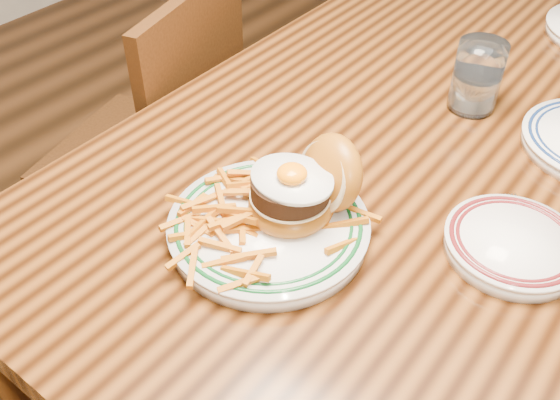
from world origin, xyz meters
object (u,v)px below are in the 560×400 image
Objects in this scene: main_plate at (279,212)px; side_plate at (513,244)px; table at (420,150)px; chair_left at (162,146)px.

main_plate is 0.33m from side_plate.
table is 1.81× the size of chair_left.
table is 5.17× the size of main_plate.
chair_left is at bearing -167.77° from table.
table is 0.38m from side_plate.
table is at bearing 141.07° from side_plate.
chair_left is 4.60× the size of side_plate.
chair_left is at bearing 176.24° from main_plate.
side_plate is (0.26, -0.25, 0.11)m from table.
main_plate is at bearing -93.11° from table.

